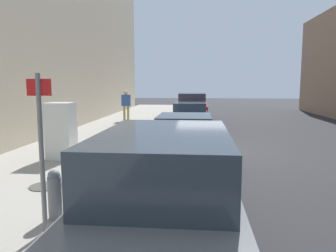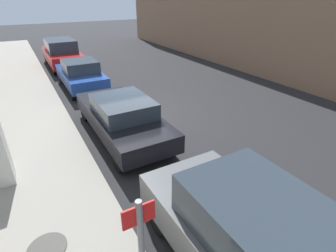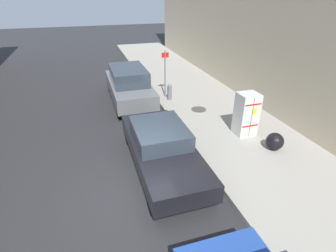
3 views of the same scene
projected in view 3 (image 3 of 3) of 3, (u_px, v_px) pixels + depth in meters
The scene contains 9 objects.
ground_plane at pixel (141, 194), 7.44m from camera, with size 80.00×80.00×0.00m, color #28282B.
sidewalk_slab at pixel (274, 164), 8.59m from camera, with size 4.43×44.00×0.14m, color #9E998E.
discarded_refrigerator at pixel (246, 114), 9.93m from camera, with size 0.74×0.70×1.66m.
manhole_cover at pixel (199, 109), 12.33m from camera, with size 0.70×0.70×0.02m, color #47443F.
street_sign_post at pixel (165, 72), 13.23m from camera, with size 0.36×0.07×2.37m.
fire_hydrant at pixel (170, 92), 13.23m from camera, with size 0.22×0.22×0.83m.
trash_bag at pixel (275, 141), 9.17m from camera, with size 0.61×0.61×0.61m, color black.
parked_suv_gray at pixel (129, 84), 13.25m from camera, with size 1.87×4.88×1.73m.
parked_sedan_dark at pixel (162, 147), 8.33m from camera, with size 1.82×4.80×1.39m.
Camera 3 is at (0.96, 5.65, 5.18)m, focal length 28.00 mm.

